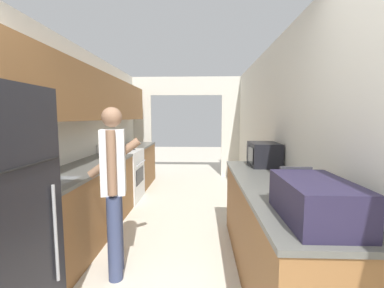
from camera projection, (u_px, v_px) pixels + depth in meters
wall_left at (79, 117)px, 3.51m from camera, size 0.38×7.99×2.50m
wall_right at (284, 138)px, 3.05m from camera, size 0.06×7.99×2.50m
wall_far_with_doorway at (186, 119)px, 6.48m from camera, size 3.09×0.06×2.50m
counter_left at (109, 185)px, 3.98m from camera, size 0.62×4.38×0.90m
counter_right at (272, 231)px, 2.36m from camera, size 0.62×2.37×0.90m
range_oven at (123, 175)px, 4.64m from camera, size 0.66×0.77×1.04m
person at (114, 188)px, 2.38m from camera, size 0.51×0.43×1.59m
suitcase at (315, 200)px, 1.49m from camera, size 0.37×0.63×0.25m
microwave at (264, 154)px, 3.16m from camera, size 0.34×0.48×0.29m
knife at (128, 147)px, 5.09m from camera, size 0.16×0.32×0.02m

